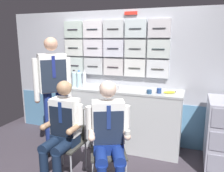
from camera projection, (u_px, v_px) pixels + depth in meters
galley_bulkhead at (122, 76)px, 3.73m from camera, size 4.20×0.14×2.15m
galley_counter at (122, 118)px, 3.57m from camera, size 1.84×0.53×0.94m
service_trolley at (223, 133)px, 2.92m from camera, size 0.40×0.65×0.94m
folding_chair_left at (70, 134)px, 2.86m from camera, size 0.41×0.41×0.83m
crew_member_left at (62, 128)px, 2.68m from camera, size 0.48×0.59×1.22m
folding_chair_right at (108, 141)px, 2.67m from camera, size 0.53×0.53×0.83m
crew_member_right at (109, 133)px, 2.47m from camera, size 0.57×0.68×1.25m
crew_member_standing at (53, 85)px, 3.27m from camera, size 0.43×0.43×1.72m
water_bottle_clear at (74, 79)px, 3.61m from camera, size 0.07×0.07×0.27m
sparkling_bottle_green at (84, 78)px, 3.80m from camera, size 0.06×0.06×0.24m
water_bottle_blue_cap at (79, 79)px, 3.54m from camera, size 0.08×0.08×0.27m
paper_cup_blue at (114, 86)px, 3.56m from camera, size 0.07×0.07×0.06m
coffee_cup_white at (159, 91)px, 3.18m from camera, size 0.07×0.07×0.07m
espresso_cup_small at (149, 92)px, 3.15m from camera, size 0.07×0.07×0.06m
coffee_cup_spare at (120, 88)px, 3.37m from camera, size 0.06×0.06×0.07m
snack_banana at (170, 92)px, 3.16m from camera, size 0.17×0.10×0.04m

